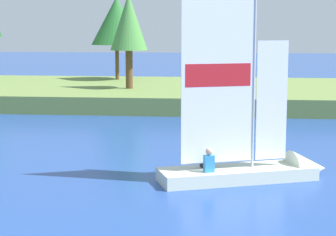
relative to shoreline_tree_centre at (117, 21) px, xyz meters
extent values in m
cube|color=olive|center=(3.02, -3.92, -4.39)|extent=(80.00, 13.26, 0.92)
cylinder|color=brown|center=(0.00, 0.00, -2.75)|extent=(0.25, 0.25, 2.36)
cone|color=#286B2D|center=(0.00, 0.00, 0.01)|extent=(3.42, 3.42, 3.16)
cylinder|color=brown|center=(1.83, -5.85, -2.83)|extent=(0.41, 0.41, 2.21)
cone|color=#47893D|center=(1.83, -5.85, -0.12)|extent=(2.13, 2.13, 3.21)
cube|color=silver|center=(7.93, -22.87, -4.67)|extent=(4.75, 2.90, 0.38)
cone|color=silver|center=(10.06, -22.05, -4.67)|extent=(1.50, 1.54, 1.20)
cylinder|color=#B7B7BC|center=(8.36, -22.71, -1.51)|extent=(0.08, 0.08, 5.94)
cube|color=white|center=(7.35, -23.10, -1.53)|extent=(2.03, 0.81, 5.39)
cube|color=red|center=(7.35, -23.10, -1.77)|extent=(1.83, 0.74, 0.65)
cube|color=white|center=(8.90, -22.50, -2.55)|extent=(0.90, 0.37, 3.46)
cylinder|color=#B7B7BC|center=(7.35, -23.10, -4.26)|extent=(2.04, 0.84, 0.06)
cube|color=#338CCC|center=(7.13, -23.50, -4.24)|extent=(0.33, 0.29, 0.48)
sphere|color=tan|center=(7.13, -23.50, -3.89)|extent=(0.20, 0.20, 0.20)
cube|color=#26262D|center=(7.00, -22.91, -4.21)|extent=(0.33, 0.29, 0.54)
sphere|color=tan|center=(7.00, -22.91, -3.83)|extent=(0.20, 0.20, 0.20)
camera|label=1|loc=(7.73, -39.97, -0.46)|focal=64.08mm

